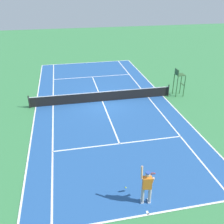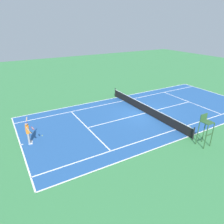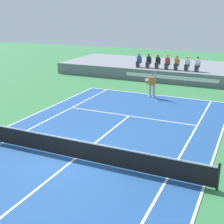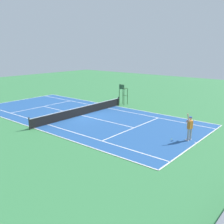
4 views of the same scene
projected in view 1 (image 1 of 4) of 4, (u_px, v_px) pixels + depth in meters
ground_plane at (102, 102)px, 21.11m from camera, size 80.00×80.00×0.00m
court at (102, 102)px, 21.11m from camera, size 11.08×23.88×0.03m
net at (102, 96)px, 20.87m from camera, size 11.98×0.10×1.07m
tennis_player at (147, 186)px, 10.93m from camera, size 0.81×0.62×2.08m
tennis_ball at (126, 188)px, 12.17m from camera, size 0.07×0.07×0.07m
umpire_chair at (179, 79)px, 21.62m from camera, size 0.77×0.77×2.44m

